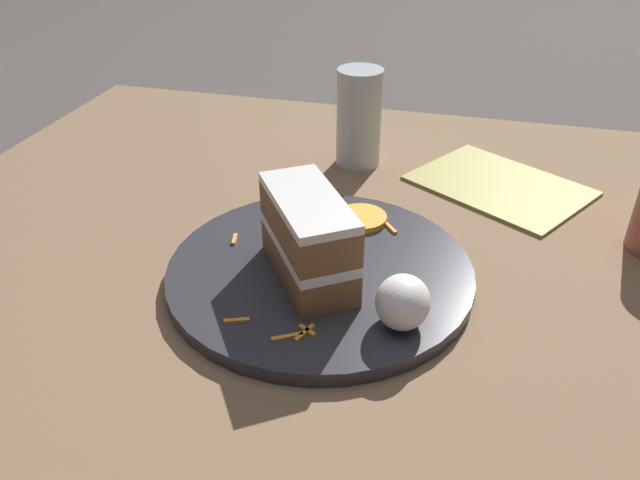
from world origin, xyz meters
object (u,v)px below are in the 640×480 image
object	(u,v)px
plate	(320,272)
drinking_glass	(359,124)
cake_slice	(308,238)
menu_card	(499,185)
cream_dollop	(403,302)
orange_garnish	(361,218)

from	to	relation	value
plate	drinking_glass	distance (m)	0.28
cake_slice	drinking_glass	xyz separation A→B (m)	(-0.30, -0.01, -0.00)
plate	cake_slice	size ratio (longest dim) A/B	2.20
drinking_glass	menu_card	xyz separation A→B (m)	(0.02, 0.19, -0.05)
drinking_glass	cake_slice	bearing A→B (deg)	2.39
cream_dollop	orange_garnish	xyz separation A→B (m)	(-0.17, -0.07, -0.02)
cream_dollop	orange_garnish	distance (m)	0.18
cake_slice	plate	bearing A→B (deg)	37.68
orange_garnish	menu_card	xyz separation A→B (m)	(-0.15, 0.15, -0.02)
plate	cream_dollop	distance (m)	0.12
plate	cream_dollop	world-z (taller)	cream_dollop
cake_slice	drinking_glass	world-z (taller)	drinking_glass
cake_slice	menu_card	world-z (taller)	cake_slice
cake_slice	cream_dollop	world-z (taller)	cake_slice
plate	orange_garnish	bearing A→B (deg)	167.26
menu_card	orange_garnish	bearing A→B (deg)	-12.44
cake_slice	menu_card	bearing A→B (deg)	22.36
plate	menu_card	distance (m)	0.31
plate	menu_card	size ratio (longest dim) A/B	1.50
cake_slice	menu_card	distance (m)	0.33
drinking_glass	menu_card	bearing A→B (deg)	82.65
plate	orange_garnish	distance (m)	0.10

